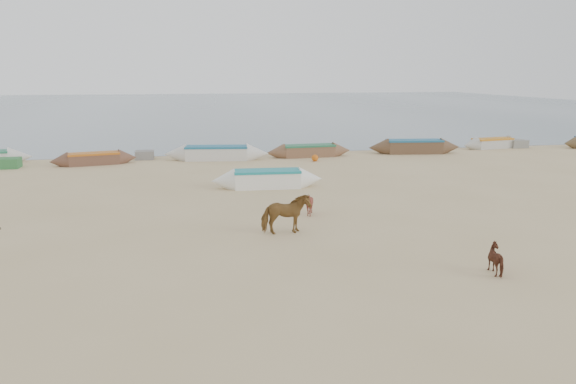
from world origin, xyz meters
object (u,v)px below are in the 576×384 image
Objects in this scene: calf_front at (309,204)px; calf_right at (499,259)px; cow_adult at (286,214)px; near_canoe at (267,179)px.

calf_front reaches higher than calf_right.
cow_adult reaches higher than calf_right.
calf_front is (1.46, 2.37, -0.25)m from cow_adult.
calf_right is at bearing -139.30° from cow_adult.
near_canoe reaches higher than calf_right.
calf_right is 0.15× the size of near_canoe.
calf_right is 14.19m from near_canoe.
near_canoe is (-0.73, 5.90, -0.02)m from calf_front.
calf_front is 8.44m from calf_right.
cow_adult reaches higher than calf_front.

